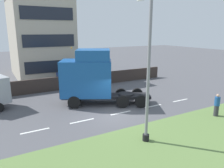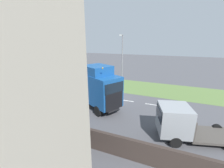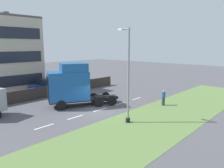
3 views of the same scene
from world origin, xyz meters
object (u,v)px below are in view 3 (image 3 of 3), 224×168
object	(u,v)px
pedestrian	(163,98)
lamp_post	(128,81)
lorry_cab	(71,85)
parked_car	(48,86)

from	to	relation	value
pedestrian	lamp_post	bearing A→B (deg)	93.24
lorry_cab	parked_car	size ratio (longest dim) A/B	1.64
lorry_cab	pedestrian	world-z (taller)	lorry_cab
lamp_post	parked_car	bearing A→B (deg)	-6.12
lamp_post	pedestrian	bearing A→B (deg)	-86.76
parked_car	lamp_post	xyz separation A→B (m)	(-15.20, 1.63, 2.58)
parked_car	pedestrian	bearing A→B (deg)	-160.76
lamp_post	lorry_cab	bearing A→B (deg)	0.80
pedestrian	parked_car	bearing A→B (deg)	19.66
parked_car	pedestrian	xyz separation A→B (m)	(-14.81, -5.29, -0.22)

